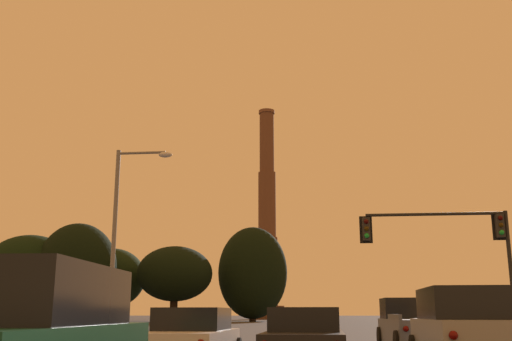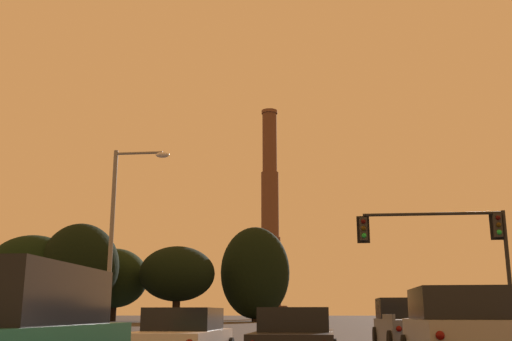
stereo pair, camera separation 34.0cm
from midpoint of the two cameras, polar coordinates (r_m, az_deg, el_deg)
name	(u,v)px [view 2 (the right image)]	position (r m, az deg, el deg)	size (l,w,h in m)	color
pickup_truck_right_lane_front	(411,328)	(21.36, 15.03, -14.30)	(2.28, 5.54, 1.82)	#4C4F54
sedan_left_lane_second	(182,339)	(15.52, -6.38, -15.66)	(2.01, 4.72, 1.43)	silver
suv_right_lane_second	(458,331)	(14.55, 19.33, -14.26)	(2.19, 4.94, 1.86)	gray
sedan_center_lane_second	(295,340)	(14.76, 4.43, -15.82)	(2.02, 4.72, 1.43)	black
traffic_light_overhead_right	(454,240)	(28.37, 18.68, -6.32)	(6.68, 0.50, 5.76)	black
street_lamp	(120,223)	(27.99, -12.47, -4.92)	(2.66, 0.36, 8.71)	slate
smokestack	(270,233)	(128.11, 1.43, -6.00)	(7.02, 7.02, 45.31)	#523427
treeline_far_right	(115,278)	(97.68, -13.21, -9.94)	(10.38, 9.34, 11.21)	black
treeline_right_mid	(32,270)	(94.51, -20.44, -8.88)	(13.07, 11.76, 12.49)	black
treeline_center_left	(255,272)	(95.18, 0.02, -9.69)	(10.83, 9.74, 14.60)	black
treeline_far_left	(80,267)	(90.58, -16.35, -8.80)	(11.25, 10.12, 13.98)	black
treeline_left_mid	(177,274)	(90.98, -7.41, -9.74)	(11.23, 10.11, 11.03)	black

